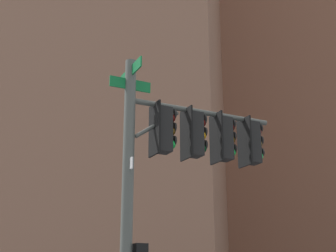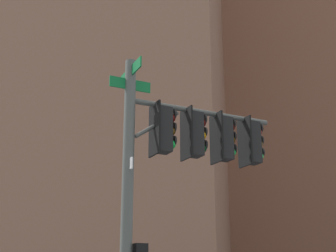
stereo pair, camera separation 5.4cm
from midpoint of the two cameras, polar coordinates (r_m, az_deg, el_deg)
signal_pole_assembly at (r=10.38m, az=1.40°, el=-4.25°), size 3.33×2.57×6.74m
building_brick_midblock at (r=59.14m, az=14.10°, el=4.64°), size 19.49×16.37×48.81m
building_glass_tower at (r=70.00m, az=8.94°, el=11.55°), size 31.45×27.31×72.92m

